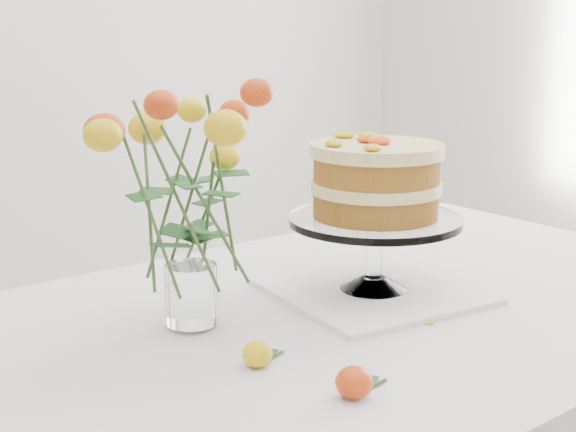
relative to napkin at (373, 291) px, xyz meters
name	(u,v)px	position (x,y,z in m)	size (l,w,h in m)	color
table	(374,341)	(-0.01, -0.02, -0.09)	(1.43, 0.93, 0.76)	tan
napkin	(373,291)	(0.00, 0.00, 0.00)	(0.34, 0.34, 0.01)	white
cake_stand	(376,188)	(0.00, 0.00, 0.19)	(0.31, 0.31, 0.28)	white
rose_vase	(188,177)	(-0.34, 0.06, 0.24)	(0.34, 0.34, 0.42)	white
loose_rose_near	(257,354)	(-0.35, -0.12, 0.01)	(0.08, 0.04, 0.04)	gold
loose_rose_far	(354,382)	(-0.31, -0.28, 0.02)	(0.09, 0.05, 0.04)	#BC2709
stray_petal_a	(365,329)	(-0.13, -0.12, 0.00)	(0.03, 0.02, 0.00)	gold
stray_petal_b	(426,322)	(-0.03, -0.16, 0.00)	(0.03, 0.02, 0.00)	gold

